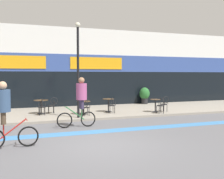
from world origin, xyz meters
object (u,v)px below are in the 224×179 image
object	(u,v)px
cafe_chair_2_near	(112,104)
lamp_post	(78,63)
bistro_table_0	(41,104)
cafe_chair_3_near	(161,104)
cyclist_0	(80,98)
bistro_table_1	(83,105)
planter_pot	(145,95)
cyclist_1	(5,109)
bistro_table_2	(108,103)
bistro_table_3	(155,103)
cafe_chair_3_side	(165,103)
cafe_chair_1_near	(86,106)
cafe_chair_0_near	(42,106)
cafe_chair_0_side	(52,104)

from	to	relation	value
cafe_chair_2_near	lamp_post	world-z (taller)	lamp_post
bistro_table_0	lamp_post	xyz separation A→B (m)	(1.68, -2.03, 2.23)
cafe_chair_3_near	cyclist_0	distance (m)	5.28
bistro_table_0	bistro_table_1	bearing A→B (deg)	-23.67
planter_pot	cyclist_1	distance (m)	12.91
cafe_chair_3_near	cyclist_1	size ratio (longest dim) A/B	0.43
bistro_table_2	bistro_table_3	world-z (taller)	bistro_table_2
cafe_chair_3_side	cafe_chair_1_near	bearing A→B (deg)	-7.47
cafe_chair_0_near	lamp_post	xyz separation A→B (m)	(1.68, -1.40, 2.27)
cafe_chair_1_near	cafe_chair_3_side	distance (m)	4.79
cyclist_0	cafe_chair_0_near	bearing A→B (deg)	-66.80
cafe_chair_2_near	cyclist_0	distance (m)	3.67
cafe_chair_0_side	cafe_chair_3_side	world-z (taller)	same
bistro_table_1	cafe_chair_0_near	size ratio (longest dim) A/B	0.83
bistro_table_2	planter_pot	xyz separation A→B (m)	(3.90, 3.11, 0.14)
cafe_chair_3_side	cyclist_1	bearing A→B (deg)	21.39
cyclist_0	cyclist_1	bearing A→B (deg)	40.87
cafe_chair_0_side	cafe_chair_0_near	bearing A→B (deg)	46.15
cyclist_1	cafe_chair_0_near	bearing A→B (deg)	70.74
planter_pot	cyclist_0	distance (m)	9.02
cafe_chair_2_near	cafe_chair_3_near	world-z (taller)	same
bistro_table_1	cyclist_0	distance (m)	3.05
planter_pot	cyclist_1	world-z (taller)	cyclist_1
bistro_table_0	bistro_table_3	world-z (taller)	bistro_table_0
bistro_table_0	cafe_chair_3_near	xyz separation A→B (m)	(6.36, -2.14, -0.04)
bistro_table_0	cyclist_0	size ratio (longest dim) A/B	0.36
bistro_table_1	bistro_table_3	world-z (taller)	bistro_table_3
cafe_chair_3_side	lamp_post	world-z (taller)	lamp_post
cafe_chair_1_near	cyclist_1	bearing A→B (deg)	140.23
bistro_table_3	cafe_chair_1_near	distance (m)	4.16
bistro_table_1	cyclist_1	size ratio (longest dim) A/B	0.36
bistro_table_2	cyclist_0	bearing A→B (deg)	-125.86
cafe_chair_0_near	lamp_post	bearing A→B (deg)	-132.91
cafe_chair_1_near	bistro_table_1	bearing A→B (deg)	-1.73
cafe_chair_3_side	cafe_chair_2_near	bearing A→B (deg)	-15.15
bistro_table_1	bistro_table_2	bearing A→B (deg)	15.90
bistro_table_1	cafe_chair_3_near	bearing A→B (deg)	-15.77
cafe_chair_3_near	lamp_post	bearing A→B (deg)	88.42
bistro_table_0	bistro_table_3	size ratio (longest dim) A/B	1.06
cafe_chair_0_side	lamp_post	distance (m)	3.22
bistro_table_0	cyclist_1	xyz separation A→B (m)	(-1.53, -6.40, 0.56)
cafe_chair_1_near	lamp_post	size ratio (longest dim) A/B	0.19
bistro_table_1	cafe_chair_3_side	size ratio (longest dim) A/B	0.83
cafe_chair_1_near	lamp_post	distance (m)	2.37
lamp_post	cyclist_1	world-z (taller)	lamp_post
bistro_table_3	cafe_chair_3_near	world-z (taller)	cafe_chair_3_near
bistro_table_0	cafe_chair_0_side	bearing A→B (deg)	-0.13
cafe_chair_3_near	lamp_post	distance (m)	5.20
cafe_chair_0_side	cafe_chair_1_near	world-z (taller)	same
cyclist_1	bistro_table_0	bearing A→B (deg)	72.18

